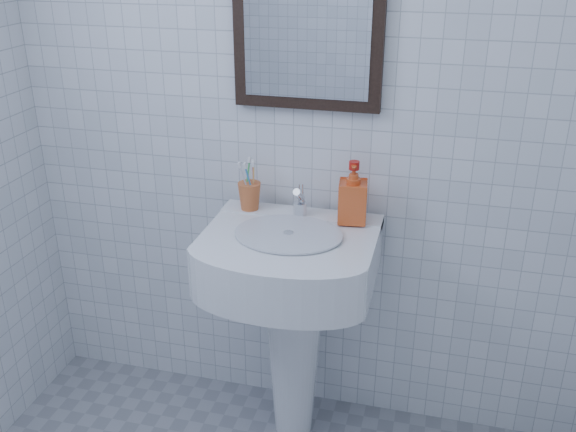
# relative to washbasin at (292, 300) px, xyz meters

# --- Properties ---
(wall_back) EXTENTS (2.20, 0.02, 2.50)m
(wall_back) POSITION_rel_washbasin_xyz_m (0.02, 0.21, 0.66)
(wall_back) COLOR white
(wall_back) RESTS_ON ground
(washbasin) EXTENTS (0.58, 0.42, 0.89)m
(washbasin) POSITION_rel_washbasin_xyz_m (0.00, 0.00, 0.00)
(washbasin) COLOR white
(washbasin) RESTS_ON ground
(faucet) EXTENTS (0.05, 0.10, 0.12)m
(faucet) POSITION_rel_washbasin_xyz_m (-0.00, 0.11, 0.33)
(faucet) COLOR silver
(faucet) RESTS_ON washbasin
(toothbrush_cup) EXTENTS (0.11, 0.11, 0.10)m
(toothbrush_cup) POSITION_rel_washbasin_xyz_m (-0.19, 0.12, 0.33)
(toothbrush_cup) COLOR #C7602E
(toothbrush_cup) RESTS_ON washbasin
(soap_dispenser) EXTENTS (0.11, 0.11, 0.21)m
(soap_dispenser) POSITION_rel_washbasin_xyz_m (0.18, 0.11, 0.39)
(soap_dispenser) COLOR #DF4D15
(soap_dispenser) RESTS_ON washbasin
(wall_mirror) EXTENTS (0.50, 0.04, 0.62)m
(wall_mirror) POSITION_rel_washbasin_xyz_m (0.00, 0.19, 0.96)
(wall_mirror) COLOR black
(wall_mirror) RESTS_ON wall_back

